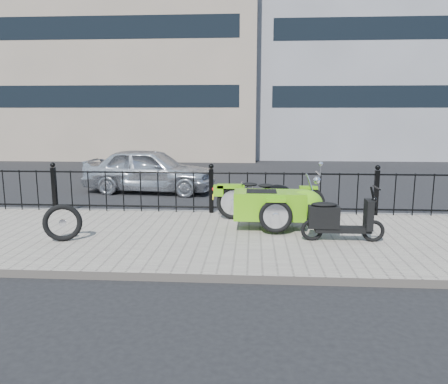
# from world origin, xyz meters

# --- Properties ---
(ground) EXTENTS (120.00, 120.00, 0.00)m
(ground) POSITION_xyz_m (0.00, 0.00, 0.00)
(ground) COLOR black
(ground) RESTS_ON ground
(sidewalk) EXTENTS (30.00, 3.80, 0.12)m
(sidewalk) POSITION_xyz_m (0.00, -0.50, 0.06)
(sidewalk) COLOR gray
(sidewalk) RESTS_ON ground
(curb) EXTENTS (30.00, 0.10, 0.12)m
(curb) POSITION_xyz_m (0.00, 1.44, 0.06)
(curb) COLOR gray
(curb) RESTS_ON ground
(iron_fence) EXTENTS (14.11, 0.11, 1.08)m
(iron_fence) POSITION_xyz_m (0.00, 1.30, 0.59)
(iron_fence) COLOR black
(iron_fence) RESTS_ON sidewalk
(building_tan) EXTENTS (14.00, 8.01, 12.00)m
(building_tan) POSITION_xyz_m (-6.00, 15.99, 6.00)
(building_tan) COLOR gray
(building_tan) RESTS_ON ground
(building_grey) EXTENTS (12.00, 8.01, 15.00)m
(building_grey) POSITION_xyz_m (7.00, 16.99, 7.50)
(building_grey) COLOR gray
(building_grey) RESTS_ON ground
(motorcycle_sidecar) EXTENTS (2.28, 1.48, 0.98)m
(motorcycle_sidecar) POSITION_xyz_m (1.38, 0.11, 0.59)
(motorcycle_sidecar) COLOR black
(motorcycle_sidecar) RESTS_ON sidewalk
(scooter) EXTENTS (1.40, 0.41, 0.95)m
(scooter) POSITION_xyz_m (2.32, -0.70, 0.49)
(scooter) COLOR black
(scooter) RESTS_ON sidewalk
(spare_tire) EXTENTS (0.64, 0.29, 0.64)m
(spare_tire) POSITION_xyz_m (-2.30, -1.02, 0.44)
(spare_tire) COLOR black
(spare_tire) RESTS_ON sidewalk
(sedan_car) EXTENTS (3.90, 1.90, 1.28)m
(sedan_car) POSITION_xyz_m (-2.07, 4.36, 0.64)
(sedan_car) COLOR silver
(sedan_car) RESTS_ON ground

